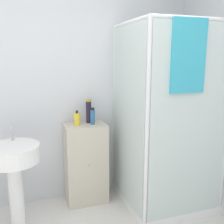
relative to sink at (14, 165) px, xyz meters
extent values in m
cube|color=silver|center=(0.32, 0.47, 0.61)|extent=(6.40, 0.06, 2.50)
cube|color=white|center=(1.55, 0.00, -0.60)|extent=(0.89, 0.89, 0.09)
cylinder|color=white|center=(1.97, 0.42, 0.33)|extent=(0.04, 0.04, 1.94)
cylinder|color=white|center=(1.12, 0.42, 0.33)|extent=(0.04, 0.04, 1.94)
cylinder|color=white|center=(1.12, -0.43, 0.33)|extent=(0.04, 0.04, 1.94)
cylinder|color=white|center=(1.55, -0.43, 1.28)|extent=(0.86, 0.04, 0.04)
cylinder|color=white|center=(1.55, 0.42, 1.28)|extent=(0.86, 0.04, 0.04)
cylinder|color=white|center=(1.12, 0.00, 1.28)|extent=(0.04, 0.86, 0.04)
cylinder|color=white|center=(1.97, 0.00, 1.28)|extent=(0.04, 0.86, 0.04)
cube|color=silver|center=(1.55, -0.44, 0.35)|extent=(0.82, 0.01, 1.82)
cube|color=silver|center=(1.11, 0.00, 0.35)|extent=(0.01, 0.82, 1.82)
cylinder|color=#B7BABF|center=(1.77, 0.36, 0.17)|extent=(0.02, 0.02, 1.46)
cylinder|color=#B7BABF|center=(1.77, 0.31, 0.92)|extent=(0.07, 0.07, 0.04)
cube|color=#38ADC6|center=(1.47, -0.47, 0.97)|extent=(0.33, 0.03, 0.62)
cube|color=beige|center=(0.73, 0.28, -0.20)|extent=(0.45, 0.32, 0.89)
sphere|color=gold|center=(0.73, 0.11, -0.16)|extent=(0.02, 0.02, 0.02)
cylinder|color=white|center=(0.00, 0.00, -0.31)|extent=(0.13, 0.13, 0.68)
cylinder|color=white|center=(0.00, 0.00, 0.11)|extent=(0.48, 0.48, 0.15)
cylinder|color=#B7BABF|center=(0.00, 0.17, 0.25)|extent=(0.02, 0.02, 0.13)
cube|color=#B7BABF|center=(0.00, 0.13, 0.30)|extent=(0.02, 0.07, 0.02)
cylinder|color=yellow|center=(0.65, 0.29, 0.31)|extent=(0.07, 0.07, 0.13)
cylinder|color=black|center=(0.65, 0.29, 0.38)|extent=(0.02, 0.02, 0.02)
cube|color=black|center=(0.65, 0.27, 0.40)|extent=(0.02, 0.04, 0.01)
cylinder|color=#281E33|center=(0.79, 0.34, 0.36)|extent=(0.06, 0.06, 0.24)
cylinder|color=gold|center=(0.79, 0.34, 0.50)|extent=(0.05, 0.05, 0.02)
cylinder|color=#2D66A3|center=(0.81, 0.26, 0.32)|extent=(0.05, 0.05, 0.16)
cylinder|color=black|center=(0.81, 0.26, 0.41)|extent=(0.04, 0.04, 0.02)
camera|label=1|loc=(0.13, -2.40, 0.97)|focal=42.00mm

